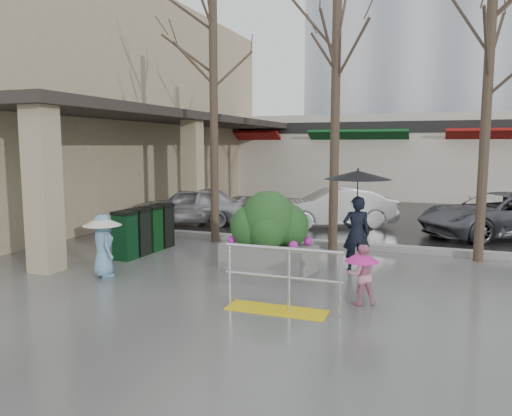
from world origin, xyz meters
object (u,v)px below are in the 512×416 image
Objects in this scene: child_blue at (103,239)px; planter at (269,232)px; handrail at (280,288)px; car_a at (190,205)px; tree_mideast at (491,37)px; news_boxes at (145,230)px; car_b at (334,207)px; tree_west at (213,47)px; child_pink at (361,270)px; woman at (357,204)px; car_c at (499,215)px; tree_midwest at (337,31)px.

child_blue is 0.62× the size of planter.
car_a is at bearing 126.62° from handrail.
news_boxes is (-7.49, -1.85, -4.31)m from tree_mideast.
handrail is at bearing -123.19° from tree_mideast.
planter is at bearing -28.65° from car_b.
tree_west is 1.05× the size of tree_mideast.
car_a is at bearing 132.27° from planter.
planter is 5.90m from car_b.
tree_mideast reaches higher than handrail.
child_pink is at bearing -37.72° from planter.
woman is 7.54m from car_a.
planter reaches higher than car_c.
child_blue is 2.23m from news_boxes.
car_c reaches higher than handrail.
child_pink is 0.49× the size of planter.
car_a is at bearing -55.53° from woman.
car_a is at bearing -103.77° from car_b.
tree_mideast is 1.70× the size of car_b.
woman reaches higher than car_a.
car_b is (3.49, 5.41, 0.08)m from news_boxes.
car_b is (4.55, 1.08, 0.00)m from car_a.
handrail is 8.40m from car_b.
tree_mideast is at bearing -45.33° from car_c.
car_c reaches higher than news_boxes.
planter is at bearing 24.57° from car_a.
tree_west is at bearing -67.35° from child_pink.
tree_mideast is at bearing 29.37° from planter.
tree_west is 5.42m from planter.
tree_midwest is (-0.16, 4.80, 4.86)m from handrail.
tree_midwest is at bearing 26.29° from news_boxes.
car_b is at bearing 95.91° from handrail.
tree_midwest is at bearing 69.74° from planter.
child_pink is at bearing -53.64° from car_c.
tree_midwest reaches higher than handrail.
planter is (-2.16, 1.67, 0.22)m from child_pink.
child_pink is (-2.01, -4.01, -4.29)m from tree_mideast.
tree_west is 3.20m from tree_midwest.
woman is at bearing 15.47° from planter.
news_boxes reaches higher than child_pink.
tree_west is 3.20× the size of woman.
car_a is at bearing 154.73° from tree_midwest.
child_pink is (1.13, 0.79, 0.20)m from handrail.
child_blue is at bearing 5.05° from woman.
handrail is 0.27× the size of tree_midwest.
car_c is at bearing 78.26° from tree_mideast.
car_b is 0.84× the size of car_c.
handrail is 0.51× the size of car_a.
tree_midwest is 4.36m from woman.
news_boxes is at bearing -47.10° from child_pink.
news_boxes is (-5.05, 0.01, -0.84)m from woman.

